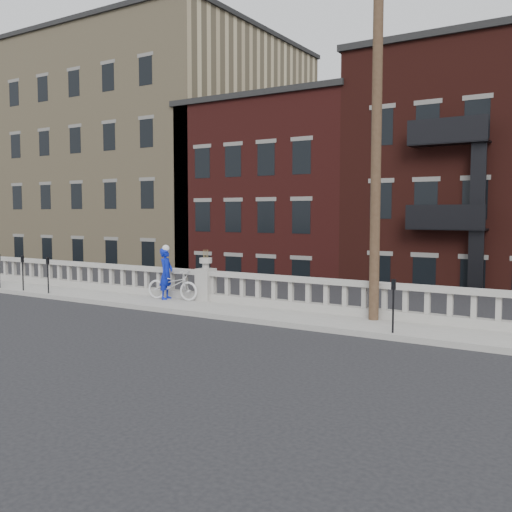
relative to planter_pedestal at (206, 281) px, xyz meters
The scene contains 11 objects.
ground 4.04m from the planter_pedestal, 90.00° to the right, with size 120.00×120.00×0.00m, color black.
sidewalk 1.21m from the planter_pedestal, 90.00° to the right, with size 32.00×2.20×0.15m, color gray.
balustrade 0.19m from the planter_pedestal, ahead, with size 28.00×0.34×1.03m.
planter_pedestal is the anchor object (origin of this frame).
lower_level 19.19m from the planter_pedestal, 88.31° to the left, with size 80.00×44.00×20.80m.
utility_pole 7.61m from the planter_pedestal, ahead, with size 1.60×0.28×10.00m.
parking_meter_b 7.75m from the planter_pedestal, 166.56° to the right, with size 0.10×0.09×1.36m.
parking_meter_c 6.30m from the planter_pedestal, 163.39° to the right, with size 0.10×0.09×1.36m.
parking_meter_d 7.47m from the planter_pedestal, 13.95° to the right, with size 0.10×0.09×1.36m.
bicycle 1.19m from the planter_pedestal, 153.65° to the right, with size 0.68×1.96×1.03m, color silver.
cyclist 1.45m from the planter_pedestal, 158.43° to the right, with size 0.65×0.43×1.79m, color #0B1CAB.
Camera 1 is at (11.85, -11.69, 3.17)m, focal length 40.00 mm.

